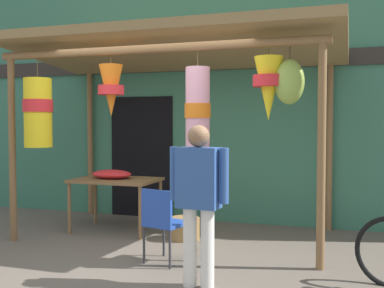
% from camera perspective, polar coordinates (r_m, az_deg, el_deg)
% --- Properties ---
extents(ground_plane, '(30.00, 30.00, 0.00)m').
position_cam_1_polar(ground_plane, '(5.62, -6.22, -13.65)').
color(ground_plane, '#60564C').
extents(shop_facade, '(10.13, 0.29, 4.06)m').
position_cam_1_polar(shop_facade, '(7.73, 1.39, 5.95)').
color(shop_facade, '#387056').
rests_on(shop_facade, ground_plane).
extents(market_stall_canopy, '(4.46, 2.48, 2.74)m').
position_cam_1_polar(market_stall_canopy, '(6.44, -2.29, 9.47)').
color(market_stall_canopy, brown).
rests_on(market_stall_canopy, ground_plane).
extents(display_table, '(1.20, 0.82, 0.76)m').
position_cam_1_polar(display_table, '(7.00, -9.11, -4.77)').
color(display_table, brown).
rests_on(display_table, ground_plane).
extents(flower_heap_on_table, '(0.60, 0.42, 0.13)m').
position_cam_1_polar(flower_heap_on_table, '(7.01, -9.54, -3.58)').
color(flower_heap_on_table, red).
rests_on(flower_heap_on_table, display_table).
extents(folding_chair, '(0.49, 0.49, 0.84)m').
position_cam_1_polar(folding_chair, '(5.34, -3.56, -8.96)').
color(folding_chair, '#2347A8').
rests_on(folding_chair, ground_plane).
extents(wicker_basket_by_table, '(0.41, 0.41, 0.29)m').
position_cam_1_polar(wicker_basket_by_table, '(6.50, -0.91, -10.08)').
color(wicker_basket_by_table, olive).
rests_on(wicker_basket_by_table, ground_plane).
extents(vendor_in_orange, '(0.59, 0.25, 1.55)m').
position_cam_1_polar(vendor_in_orange, '(4.52, 0.80, -5.87)').
color(vendor_in_orange, silver).
rests_on(vendor_in_orange, ground_plane).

